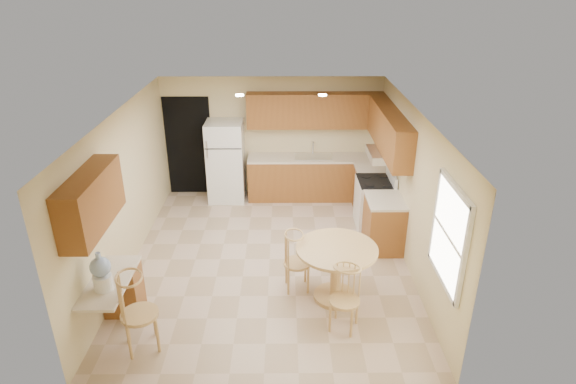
{
  "coord_description": "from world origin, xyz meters",
  "views": [
    {
      "loc": [
        0.25,
        -6.85,
        4.36
      ],
      "look_at": [
        0.31,
        0.3,
        1.1
      ],
      "focal_mm": 30.0,
      "sensor_mm": 36.0,
      "label": 1
    }
  ],
  "objects_px": {
    "chair_table_a": "(297,259)",
    "refrigerator": "(226,161)",
    "chair_desk": "(136,310)",
    "water_crock": "(101,273)",
    "stove": "(374,203)",
    "dining_table": "(336,266)",
    "chair_table_b": "(346,297)"
  },
  "relations": [
    {
      "from": "stove",
      "to": "chair_table_a",
      "type": "relative_size",
      "value": 1.17
    },
    {
      "from": "chair_table_a",
      "to": "refrigerator",
      "type": "bearing_deg",
      "value": -162.86
    },
    {
      "from": "stove",
      "to": "dining_table",
      "type": "height_order",
      "value": "stove"
    },
    {
      "from": "dining_table",
      "to": "chair_table_a",
      "type": "bearing_deg",
      "value": 163.67
    },
    {
      "from": "chair_table_a",
      "to": "water_crock",
      "type": "distance_m",
      "value": 2.66
    },
    {
      "from": "dining_table",
      "to": "chair_table_b",
      "type": "distance_m",
      "value": 0.74
    },
    {
      "from": "refrigerator",
      "to": "dining_table",
      "type": "height_order",
      "value": "refrigerator"
    },
    {
      "from": "chair_desk",
      "to": "water_crock",
      "type": "distance_m",
      "value": 0.63
    },
    {
      "from": "stove",
      "to": "chair_desk",
      "type": "distance_m",
      "value": 4.82
    },
    {
      "from": "stove",
      "to": "chair_table_b",
      "type": "bearing_deg",
      "value": -106.63
    },
    {
      "from": "dining_table",
      "to": "chair_table_b",
      "type": "height_order",
      "value": "chair_table_b"
    },
    {
      "from": "stove",
      "to": "refrigerator",
      "type": "bearing_deg",
      "value": 157.01
    },
    {
      "from": "dining_table",
      "to": "chair_desk",
      "type": "relative_size",
      "value": 1.08
    },
    {
      "from": "chair_table_a",
      "to": "water_crock",
      "type": "xyz_separation_m",
      "value": [
        -2.44,
        -0.98,
        0.44
      ]
    },
    {
      "from": "refrigerator",
      "to": "chair_desk",
      "type": "distance_m",
      "value": 4.59
    },
    {
      "from": "chair_table_b",
      "to": "water_crock",
      "type": "height_order",
      "value": "water_crock"
    },
    {
      "from": "dining_table",
      "to": "water_crock",
      "type": "height_order",
      "value": "water_crock"
    },
    {
      "from": "stove",
      "to": "dining_table",
      "type": "relative_size",
      "value": 0.94
    },
    {
      "from": "water_crock",
      "to": "chair_table_a",
      "type": "bearing_deg",
      "value": 22.01
    },
    {
      "from": "stove",
      "to": "water_crock",
      "type": "relative_size",
      "value": 2.08
    },
    {
      "from": "stove",
      "to": "chair_table_b",
      "type": "relative_size",
      "value": 1.18
    },
    {
      "from": "chair_table_b",
      "to": "chair_desk",
      "type": "bearing_deg",
      "value": 29.79
    },
    {
      "from": "chair_table_a",
      "to": "chair_desk",
      "type": "height_order",
      "value": "chair_desk"
    },
    {
      "from": "refrigerator",
      "to": "chair_desk",
      "type": "height_order",
      "value": "refrigerator"
    },
    {
      "from": "stove",
      "to": "dining_table",
      "type": "distance_m",
      "value": 2.43
    },
    {
      "from": "dining_table",
      "to": "chair_table_a",
      "type": "distance_m",
      "value": 0.57
    },
    {
      "from": "chair_table_b",
      "to": "refrigerator",
      "type": "bearing_deg",
      "value": -42.69
    },
    {
      "from": "refrigerator",
      "to": "chair_desk",
      "type": "xyz_separation_m",
      "value": [
        -0.6,
        -4.55,
        -0.19
      ]
    },
    {
      "from": "chair_desk",
      "to": "water_crock",
      "type": "xyz_separation_m",
      "value": [
        -0.45,
        0.27,
        0.36
      ]
    },
    {
      "from": "chair_desk",
      "to": "water_crock",
      "type": "relative_size",
      "value": 2.03
    },
    {
      "from": "refrigerator",
      "to": "stove",
      "type": "xyz_separation_m",
      "value": [
        2.88,
        -1.22,
        -0.37
      ]
    },
    {
      "from": "chair_table_a",
      "to": "water_crock",
      "type": "relative_size",
      "value": 1.77
    }
  ]
}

